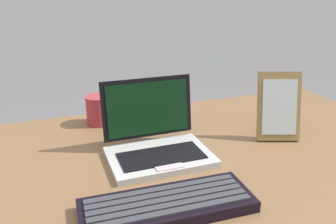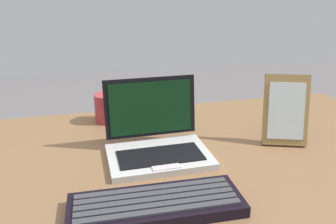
{
  "view_description": "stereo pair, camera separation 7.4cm",
  "coord_description": "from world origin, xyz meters",
  "px_view_note": "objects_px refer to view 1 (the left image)",
  "views": [
    {
      "loc": [
        -0.14,
        -0.69,
        1.14
      ],
      "look_at": [
        0.11,
        0.03,
        0.85
      ],
      "focal_mm": 36.51,
      "sensor_mm": 36.0,
      "label": 1
    },
    {
      "loc": [
        -0.07,
        -0.71,
        1.14
      ],
      "look_at": [
        0.11,
        0.03,
        0.85
      ],
      "focal_mm": 36.51,
      "sensor_mm": 36.0,
      "label": 2
    }
  ],
  "objects_px": {
    "photo_frame": "(279,107)",
    "coffee_mug": "(100,110)",
    "laptop_front": "(156,142)",
    "external_keyboard": "(167,205)"
  },
  "relations": [
    {
      "from": "external_keyboard",
      "to": "photo_frame",
      "type": "relative_size",
      "value": 1.79
    },
    {
      "from": "photo_frame",
      "to": "coffee_mug",
      "type": "distance_m",
      "value": 0.52
    },
    {
      "from": "laptop_front",
      "to": "photo_frame",
      "type": "xyz_separation_m",
      "value": [
        0.34,
        -0.01,
        0.06
      ]
    },
    {
      "from": "photo_frame",
      "to": "coffee_mug",
      "type": "bearing_deg",
      "value": 148.52
    },
    {
      "from": "laptop_front",
      "to": "photo_frame",
      "type": "distance_m",
      "value": 0.35
    },
    {
      "from": "laptop_front",
      "to": "coffee_mug",
      "type": "distance_m",
      "value": 0.28
    },
    {
      "from": "external_keyboard",
      "to": "coffee_mug",
      "type": "height_order",
      "value": "coffee_mug"
    },
    {
      "from": "external_keyboard",
      "to": "coffee_mug",
      "type": "xyz_separation_m",
      "value": [
        -0.05,
        0.48,
        0.03
      ]
    },
    {
      "from": "laptop_front",
      "to": "coffee_mug",
      "type": "relative_size",
      "value": 2.11
    },
    {
      "from": "coffee_mug",
      "to": "photo_frame",
      "type": "bearing_deg",
      "value": -31.48
    }
  ]
}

